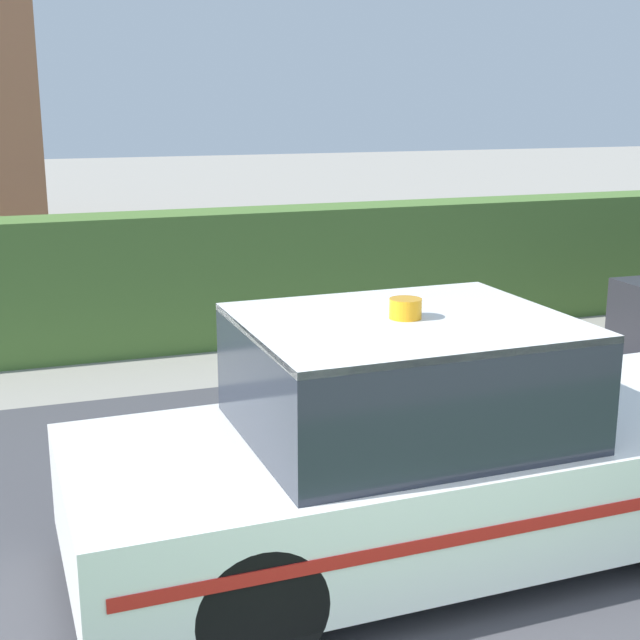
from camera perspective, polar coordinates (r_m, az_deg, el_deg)
road_strip at (r=6.32m, az=-0.25°, el=-11.03°), size 28.00×5.01×0.01m
garden_hedge at (r=9.95m, az=-5.68°, el=2.74°), size 14.68×0.66×1.48m
police_car at (r=5.33m, az=6.94°, el=-8.11°), size 4.35×1.76×1.59m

